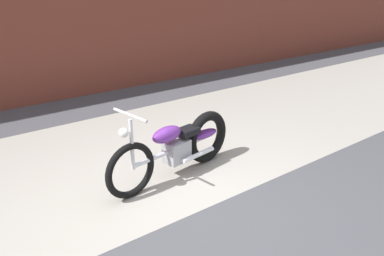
# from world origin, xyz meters

# --- Properties ---
(ground_plane) EXTENTS (80.00, 80.00, 0.00)m
(ground_plane) POSITION_xyz_m (0.00, 0.00, 0.00)
(ground_plane) COLOR #47474C
(sidewalk_slab) EXTENTS (36.00, 3.50, 0.01)m
(sidewalk_slab) POSITION_xyz_m (0.00, 1.75, 0.00)
(sidewalk_slab) COLOR #9E998E
(sidewalk_slab) RESTS_ON ground
(motorcycle_purple) EXTENTS (2.00, 0.60, 1.03)m
(motorcycle_purple) POSITION_xyz_m (0.41, 0.84, 0.40)
(motorcycle_purple) COLOR black
(motorcycle_purple) RESTS_ON ground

